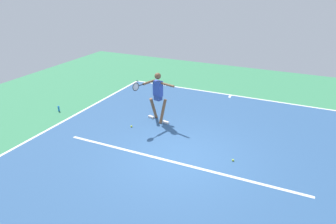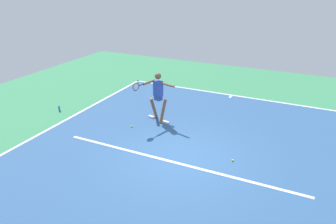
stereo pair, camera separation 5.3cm
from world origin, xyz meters
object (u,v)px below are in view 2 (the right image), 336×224
Objects in this scene: tennis_ball_centre_court at (132,126)px; water_bottle at (59,108)px; tennis_ball_by_sideline at (233,160)px; tennis_player at (158,94)px.

water_bottle reaches higher than tennis_ball_centre_court.
tennis_ball_by_sideline is (-3.86, 0.68, 0.00)m from tennis_ball_centre_court.
tennis_player is 4.19m from water_bottle.
tennis_ball_centre_court is (0.60, 0.90, -1.04)m from tennis_player.
tennis_player is 1.50m from tennis_ball_centre_court.
tennis_player is at bearing -167.63° from water_bottle.
tennis_player is at bearing -25.84° from tennis_ball_by_sideline.
tennis_ball_centre_court is 0.30× the size of water_bottle.
tennis_ball_centre_court and tennis_ball_by_sideline have the same top height.
water_bottle is (3.38, -0.02, 0.08)m from tennis_ball_centre_court.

